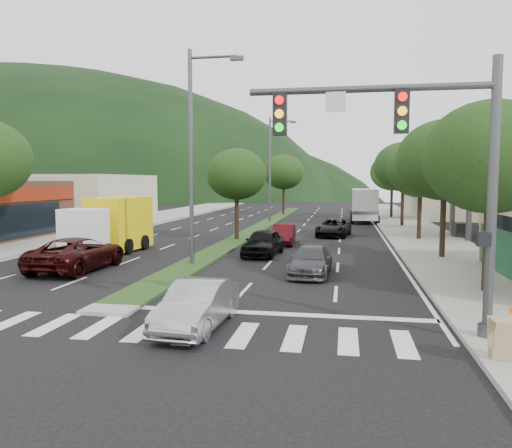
% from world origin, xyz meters
% --- Properties ---
extents(ground, '(160.00, 160.00, 0.00)m').
position_xyz_m(ground, '(0.00, 0.00, 0.00)').
color(ground, black).
rests_on(ground, ground).
extents(sidewalk_right, '(5.00, 90.00, 0.15)m').
position_xyz_m(sidewalk_right, '(12.50, 25.00, 0.07)').
color(sidewalk_right, gray).
rests_on(sidewalk_right, ground).
extents(sidewalk_left, '(6.00, 90.00, 0.15)m').
position_xyz_m(sidewalk_left, '(-13.00, 25.00, 0.07)').
color(sidewalk_left, gray).
rests_on(sidewalk_left, ground).
extents(median, '(1.60, 56.00, 0.12)m').
position_xyz_m(median, '(0.00, 28.00, 0.06)').
color(median, '#1F3814').
rests_on(median, ground).
extents(crosswalk, '(19.00, 2.20, 0.01)m').
position_xyz_m(crosswalk, '(0.00, -2.00, 0.01)').
color(crosswalk, silver).
rests_on(crosswalk, ground).
extents(traffic_signal, '(6.12, 0.40, 7.00)m').
position_xyz_m(traffic_signal, '(9.03, -1.54, 4.65)').
color(traffic_signal, '#47494C').
rests_on(traffic_signal, ground).
extents(bldg_left_far, '(9.00, 14.00, 4.60)m').
position_xyz_m(bldg_left_far, '(-19.00, 34.00, 2.30)').
color(bldg_left_far, '#BFB697').
rests_on(bldg_left_far, ground).
extents(bldg_right_far, '(10.00, 16.00, 5.20)m').
position_xyz_m(bldg_right_far, '(19.50, 44.00, 2.60)').
color(bldg_right_far, '#BFB697').
rests_on(bldg_right_far, ground).
extents(hill_far, '(176.00, 132.00, 82.00)m').
position_xyz_m(hill_far, '(-80.00, 110.00, 0.00)').
color(hill_far, black).
rests_on(hill_far, ground).
extents(tree_r_a, '(4.60, 4.60, 6.63)m').
position_xyz_m(tree_r_a, '(12.00, 4.00, 4.82)').
color(tree_r_a, black).
rests_on(tree_r_a, sidewalk_right).
extents(tree_r_b, '(4.80, 4.80, 6.94)m').
position_xyz_m(tree_r_b, '(12.00, 12.00, 5.04)').
color(tree_r_b, black).
rests_on(tree_r_b, sidewalk_right).
extents(tree_r_c, '(4.40, 4.40, 6.48)m').
position_xyz_m(tree_r_c, '(12.00, 20.00, 4.75)').
color(tree_r_c, black).
rests_on(tree_r_c, sidewalk_right).
extents(tree_r_d, '(5.00, 5.00, 7.17)m').
position_xyz_m(tree_r_d, '(12.00, 30.00, 5.18)').
color(tree_r_d, black).
rests_on(tree_r_d, sidewalk_right).
extents(tree_r_e, '(4.60, 4.60, 6.71)m').
position_xyz_m(tree_r_e, '(12.00, 40.00, 4.89)').
color(tree_r_e, black).
rests_on(tree_r_e, sidewalk_right).
extents(tree_med_near, '(4.00, 4.00, 6.02)m').
position_xyz_m(tree_med_near, '(0.00, 18.00, 4.43)').
color(tree_med_near, black).
rests_on(tree_med_near, median).
extents(tree_med_far, '(4.80, 4.80, 6.94)m').
position_xyz_m(tree_med_far, '(0.00, 44.00, 5.01)').
color(tree_med_far, black).
rests_on(tree_med_far, median).
extents(streetlight_near, '(2.60, 0.25, 10.00)m').
position_xyz_m(streetlight_near, '(0.21, 8.00, 5.58)').
color(streetlight_near, '#47494C').
rests_on(streetlight_near, ground).
extents(streetlight_mid, '(2.60, 0.25, 10.00)m').
position_xyz_m(streetlight_mid, '(0.21, 33.00, 5.58)').
color(streetlight_mid, '#47494C').
rests_on(streetlight_mid, ground).
extents(sedan_silver, '(1.56, 3.96, 1.28)m').
position_xyz_m(sedan_silver, '(3.15, -1.61, 0.64)').
color(sedan_silver, '#A0A3A8').
rests_on(sedan_silver, ground).
extents(suv_maroon, '(2.61, 5.44, 1.50)m').
position_xyz_m(suv_maroon, '(-4.70, 5.95, 0.75)').
color(suv_maroon, black).
rests_on(suv_maroon, ground).
extents(car_queue_a, '(2.03, 4.30, 1.42)m').
position_xyz_m(car_queue_a, '(2.81, 11.73, 0.71)').
color(car_queue_a, black).
rests_on(car_queue_a, ground).
extents(car_queue_b, '(1.83, 4.18, 1.20)m').
position_xyz_m(car_queue_b, '(5.67, 6.73, 0.60)').
color(car_queue_b, '#434347').
rests_on(car_queue_b, ground).
extents(car_queue_c, '(1.49, 3.84, 1.25)m').
position_xyz_m(car_queue_c, '(3.31, 16.73, 0.62)').
color(car_queue_c, '#510D14').
rests_on(car_queue_c, ground).
extents(car_queue_d, '(2.69, 4.80, 1.27)m').
position_xyz_m(car_queue_d, '(6.33, 21.73, 0.63)').
color(car_queue_d, black).
rests_on(car_queue_d, ground).
extents(box_truck, '(2.85, 6.40, 3.07)m').
position_xyz_m(box_truck, '(-5.61, 11.31, 1.45)').
color(box_truck, white).
rests_on(box_truck, ground).
extents(motorhome, '(2.73, 8.32, 3.18)m').
position_xyz_m(motorhome, '(9.00, 35.24, 1.69)').
color(motorhome, silver).
rests_on(motorhome, ground).
extents(a_frame_sign, '(0.56, 0.63, 1.21)m').
position_xyz_m(a_frame_sign, '(10.50, -3.14, 0.68)').
color(a_frame_sign, tan).
rests_on(a_frame_sign, sidewalk_right).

